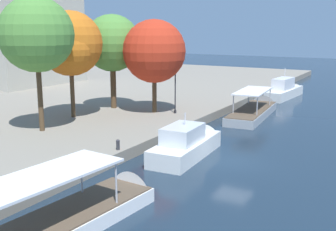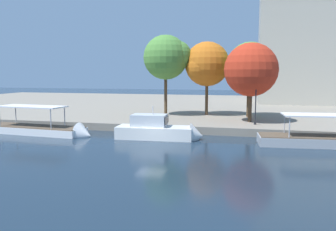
{
  "view_description": "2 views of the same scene",
  "coord_description": "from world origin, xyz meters",
  "px_view_note": "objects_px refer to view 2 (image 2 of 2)",
  "views": [
    {
      "loc": [
        -26.45,
        -9.86,
        9.19
      ],
      "look_at": [
        0.56,
        5.62,
        2.63
      ],
      "focal_mm": 44.48,
      "sensor_mm": 36.0,
      "label": 1
    },
    {
      "loc": [
        8.58,
        -28.62,
        6.44
      ],
      "look_at": [
        0.22,
        5.67,
        2.09
      ],
      "focal_mm": 36.02,
      "sensor_mm": 36.0,
      "label": 2
    }
  ],
  "objects_px": {
    "tour_boat_1": "(41,131)",
    "tree_3": "(250,66)",
    "tour_boat_3": "(334,142)",
    "mooring_bollard_1": "(135,120)",
    "office_tower": "(302,2)",
    "lamp_post": "(256,100)",
    "tree_0": "(251,69)",
    "motor_yacht_2": "(160,132)",
    "tree_2": "(168,57)",
    "tree_4": "(206,64)"
  },
  "relations": [
    {
      "from": "mooring_bollard_1",
      "to": "lamp_post",
      "type": "xyz_separation_m",
      "value": [
        13.14,
        2.68,
        2.34
      ]
    },
    {
      "from": "tree_0",
      "to": "tree_3",
      "type": "bearing_deg",
      "value": 91.49
    },
    {
      "from": "tree_2",
      "to": "tree_3",
      "type": "bearing_deg",
      "value": 3.98
    },
    {
      "from": "tree_4",
      "to": "lamp_post",
      "type": "bearing_deg",
      "value": -48.76
    },
    {
      "from": "mooring_bollard_1",
      "to": "office_tower",
      "type": "height_order",
      "value": "office_tower"
    },
    {
      "from": "mooring_bollard_1",
      "to": "tree_0",
      "type": "relative_size",
      "value": 0.08
    },
    {
      "from": "tour_boat_1",
      "to": "tour_boat_3",
      "type": "bearing_deg",
      "value": 5.88
    },
    {
      "from": "motor_yacht_2",
      "to": "mooring_bollard_1",
      "type": "height_order",
      "value": "motor_yacht_2"
    },
    {
      "from": "tour_boat_1",
      "to": "mooring_bollard_1",
      "type": "relative_size",
      "value": 17.89
    },
    {
      "from": "tour_boat_1",
      "to": "tree_0",
      "type": "bearing_deg",
      "value": 26.18
    },
    {
      "from": "mooring_bollard_1",
      "to": "office_tower",
      "type": "bearing_deg",
      "value": 58.43
    },
    {
      "from": "tour_boat_1",
      "to": "tree_0",
      "type": "relative_size",
      "value": 1.45
    },
    {
      "from": "tour_boat_1",
      "to": "mooring_bollard_1",
      "type": "xyz_separation_m",
      "value": [
        9.43,
        3.96,
        0.99
      ]
    },
    {
      "from": "motor_yacht_2",
      "to": "tree_4",
      "type": "bearing_deg",
      "value": 75.47
    },
    {
      "from": "tour_boat_1",
      "to": "tree_4",
      "type": "height_order",
      "value": "tree_4"
    },
    {
      "from": "tree_0",
      "to": "tree_2",
      "type": "distance_m",
      "value": 11.88
    },
    {
      "from": "tour_boat_3",
      "to": "tree_0",
      "type": "xyz_separation_m",
      "value": [
        -7.41,
        8.05,
        6.7
      ]
    },
    {
      "from": "tree_0",
      "to": "office_tower",
      "type": "distance_m",
      "value": 34.64
    },
    {
      "from": "tree_3",
      "to": "motor_yacht_2",
      "type": "bearing_deg",
      "value": -122.72
    },
    {
      "from": "tour_boat_1",
      "to": "motor_yacht_2",
      "type": "xyz_separation_m",
      "value": [
        13.3,
        0.38,
        0.43
      ]
    },
    {
      "from": "tour_boat_1",
      "to": "motor_yacht_2",
      "type": "distance_m",
      "value": 13.31
    },
    {
      "from": "motor_yacht_2",
      "to": "office_tower",
      "type": "xyz_separation_m",
      "value": [
        17.93,
        39.07,
        19.46
      ]
    },
    {
      "from": "tour_boat_1",
      "to": "office_tower",
      "type": "relative_size",
      "value": 0.33
    },
    {
      "from": "lamp_post",
      "to": "tree_2",
      "type": "xyz_separation_m",
      "value": [
        -11.54,
        6.33,
        5.16
      ]
    },
    {
      "from": "tree_2",
      "to": "tree_4",
      "type": "height_order",
      "value": "tree_2"
    },
    {
      "from": "tree_2",
      "to": "motor_yacht_2",
      "type": "bearing_deg",
      "value": -79.78
    },
    {
      "from": "tree_2",
      "to": "tree_4",
      "type": "xyz_separation_m",
      "value": [
        4.98,
        1.16,
        -1.0
      ]
    },
    {
      "from": "tree_3",
      "to": "tour_boat_3",
      "type": "bearing_deg",
      "value": -59.95
    },
    {
      "from": "tour_boat_3",
      "to": "mooring_bollard_1",
      "type": "relative_size",
      "value": 16.66
    },
    {
      "from": "mooring_bollard_1",
      "to": "tree_4",
      "type": "bearing_deg",
      "value": 57.07
    },
    {
      "from": "tour_boat_3",
      "to": "tree_3",
      "type": "xyz_separation_m",
      "value": [
        -7.54,
        13.03,
        7.17
      ]
    },
    {
      "from": "lamp_post",
      "to": "tree_3",
      "type": "bearing_deg",
      "value": 95.57
    },
    {
      "from": "tour_boat_1",
      "to": "tree_3",
      "type": "distance_m",
      "value": 26.83
    },
    {
      "from": "tour_boat_3",
      "to": "tree_4",
      "type": "height_order",
      "value": "tree_4"
    },
    {
      "from": "office_tower",
      "to": "tree_4",
      "type": "bearing_deg",
      "value": -121.01
    },
    {
      "from": "tour_boat_3",
      "to": "tree_0",
      "type": "bearing_deg",
      "value": 127.76
    },
    {
      "from": "tour_boat_1",
      "to": "lamp_post",
      "type": "distance_m",
      "value": 23.76
    },
    {
      "from": "lamp_post",
      "to": "office_tower",
      "type": "height_order",
      "value": "office_tower"
    },
    {
      "from": "tour_boat_1",
      "to": "lamp_post",
      "type": "height_order",
      "value": "lamp_post"
    },
    {
      "from": "office_tower",
      "to": "mooring_bollard_1",
      "type": "bearing_deg",
      "value": -121.57
    },
    {
      "from": "tree_0",
      "to": "lamp_post",
      "type": "bearing_deg",
      "value": -75.02
    },
    {
      "from": "motor_yacht_2",
      "to": "tree_2",
      "type": "bearing_deg",
      "value": 96.83
    },
    {
      "from": "office_tower",
      "to": "tree_2",
      "type": "bearing_deg",
      "value": -127.33
    },
    {
      "from": "tour_boat_1",
      "to": "tour_boat_3",
      "type": "xyz_separation_m",
      "value": [
        29.42,
        0.69,
        0.1
      ]
    },
    {
      "from": "tree_3",
      "to": "mooring_bollard_1",
      "type": "bearing_deg",
      "value": -141.9
    },
    {
      "from": "tour_boat_1",
      "to": "tree_0",
      "type": "height_order",
      "value": "tree_0"
    },
    {
      "from": "tour_boat_3",
      "to": "tree_2",
      "type": "height_order",
      "value": "tree_2"
    },
    {
      "from": "tour_boat_1",
      "to": "mooring_bollard_1",
      "type": "height_order",
      "value": "tour_boat_1"
    },
    {
      "from": "tree_4",
      "to": "office_tower",
      "type": "height_order",
      "value": "office_tower"
    },
    {
      "from": "tree_2",
      "to": "tree_4",
      "type": "relative_size",
      "value": 1.09
    }
  ]
}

